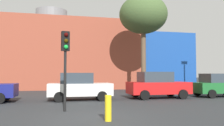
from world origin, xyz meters
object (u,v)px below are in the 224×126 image
parked_car_2 (79,87)px  parked_car_4 (219,85)px  bollard_yellow_0 (108,108)px  traffic_light_island (65,52)px  parked_car_3 (157,85)px  bare_tree_0 (143,15)px

parked_car_2 → parked_car_4: parked_car_2 is taller
parked_car_4 → bollard_yellow_0: 12.19m
parked_car_2 → traffic_light_island: (-0.99, -4.46, 1.81)m
bollard_yellow_0 → parked_car_3: bearing=54.4°
parked_car_3 → parked_car_4: (4.95, -0.00, -0.06)m
parked_car_4 → traffic_light_island: 12.42m
traffic_light_island → bare_tree_0: size_ratio=0.40×
bollard_yellow_0 → bare_tree_0: bearing=64.0°
parked_car_3 → parked_car_4: size_ratio=1.07×
parked_car_3 → bare_tree_0: 8.21m
parked_car_4 → traffic_light_island: (-11.44, -4.46, 1.83)m
traffic_light_island → bare_tree_0: (7.40, 9.61, 4.56)m
parked_car_4 → traffic_light_island: bearing=-158.7°
parked_car_3 → bollard_yellow_0: bearing=-125.6°
parked_car_2 → bare_tree_0: bare_tree_0 is taller
bare_tree_0 → bollard_yellow_0: 15.13m
parked_car_2 → parked_car_3: 5.50m
traffic_light_island → bollard_yellow_0: size_ratio=3.94×
bare_tree_0 → traffic_light_island: bearing=-127.6°
parked_car_3 → bollard_yellow_0: parked_car_3 is taller
parked_car_4 → parked_car_3: bearing=180.0°
bare_tree_0 → bollard_yellow_0: bare_tree_0 is taller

